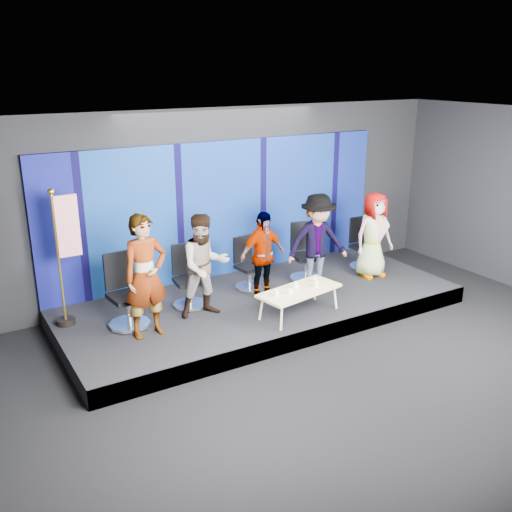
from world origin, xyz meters
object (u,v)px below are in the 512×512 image
object	(u,v)px
chair_c	(248,272)
mug_a	(276,293)
chair_d	(305,261)
flag_stand	(66,254)
mug_e	(315,280)
panelist_b	(205,266)
panelist_e	(373,235)
chair_b	(188,286)
mug_b	(290,291)
chair_a	(127,303)
mug_d	(316,284)
panelist_d	(317,242)
chair_e	(362,252)
panelist_a	(146,276)
mug_c	(296,285)
coffee_table	(299,291)
panelist_c	(262,255)

from	to	relation	value
chair_c	mug_a	size ratio (longest dim) A/B	9.29
chair_d	flag_stand	size ratio (longest dim) A/B	0.50
mug_e	panelist_b	bearing A→B (deg)	159.80
panelist_e	chair_b	bearing A→B (deg)	174.61
chair_d	mug_b	distance (m)	1.88
chair_b	panelist_e	world-z (taller)	panelist_e
chair_a	mug_e	distance (m)	3.13
panelist_e	mug_d	world-z (taller)	panelist_e
panelist_d	mug_e	size ratio (longest dim) A/B	20.84
mug_d	chair_e	bearing A→B (deg)	31.16
chair_c	mug_e	xyz separation A→B (m)	(0.55, -1.32, 0.17)
chair_c	mug_b	xyz separation A→B (m)	(-0.10, -1.53, 0.17)
panelist_a	mug_a	distance (m)	2.07
chair_d	chair_e	bearing A→B (deg)	9.52
chair_d	panelist_d	bearing A→B (deg)	-89.02
chair_c	panelist_e	bearing A→B (deg)	-22.30
chair_d	chair_e	size ratio (longest dim) A/B	1.07
chair_e	mug_c	distance (m)	2.71
panelist_b	mug_c	bearing A→B (deg)	-21.89
coffee_table	mug_e	xyz separation A→B (m)	(0.42, 0.14, 0.08)
coffee_table	mug_e	size ratio (longest dim) A/B	17.79
mug_b	mug_c	xyz separation A→B (m)	(0.22, 0.15, 0.01)
mug_d	mug_b	bearing A→B (deg)	-175.94
mug_b	mug_a	bearing A→B (deg)	169.82
panelist_a	mug_d	size ratio (longest dim) A/B	18.74
panelist_a	mug_e	xyz separation A→B (m)	(2.82, -0.43, -0.47)
coffee_table	mug_c	size ratio (longest dim) A/B	14.94
mug_a	flag_stand	bearing A→B (deg)	150.50
chair_c	mug_c	world-z (taller)	chair_c
chair_d	panelist_d	world-z (taller)	panelist_d
panelist_b	panelist_e	bearing A→B (deg)	6.08
coffee_table	flag_stand	distance (m)	3.74
panelist_b	chair_c	xyz separation A→B (m)	(1.20, 0.68, -0.54)
panelist_e	mug_d	size ratio (longest dim) A/B	16.41
panelist_b	chair_b	bearing A→B (deg)	105.33
chair_c	panelist_c	world-z (taller)	panelist_c
panelist_c	mug_d	xyz separation A→B (m)	(0.44, -0.99, -0.29)
panelist_d	panelist_b	bearing A→B (deg)	-167.20
panelist_a	chair_c	xyz separation A→B (m)	(2.27, 0.90, -0.63)
chair_e	panelist_e	world-z (taller)	panelist_e
chair_a	panelist_c	xyz separation A→B (m)	(2.45, -0.08, 0.39)
panelist_c	coffee_table	size ratio (longest dim) A/B	1.03
panelist_e	mug_a	size ratio (longest dim) A/B	16.06
mug_e	flag_stand	size ratio (longest dim) A/B	0.04
mug_a	panelist_d	bearing A→B (deg)	30.69
chair_a	flag_stand	distance (m)	1.19
chair_b	panelist_b	xyz separation A→B (m)	(0.08, -0.50, 0.51)
panelist_c	mug_b	world-z (taller)	panelist_c
chair_a	panelist_e	world-z (taller)	panelist_e
chair_c	panelist_d	size ratio (longest dim) A/B	0.54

